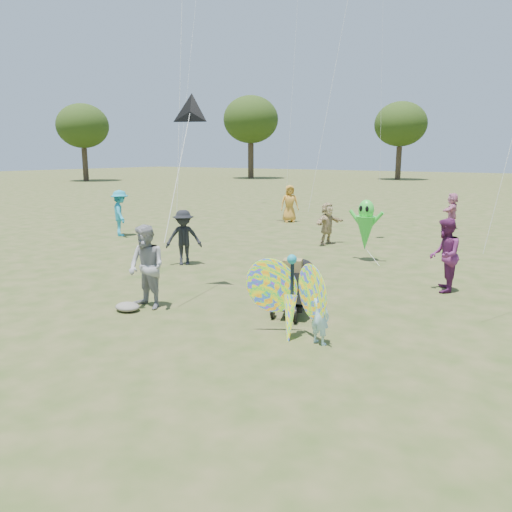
{
  "coord_description": "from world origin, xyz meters",
  "views": [
    {
      "loc": [
        4.92,
        -6.16,
        3.0
      ],
      "look_at": [
        -0.2,
        1.5,
        1.1
      ],
      "focal_mm": 35.0,
      "sensor_mm": 36.0,
      "label": 1
    }
  ],
  "objects_px": {
    "adult_man": "(147,267)",
    "crowd_i": "(120,213)",
    "crowd_e": "(445,255)",
    "crowd_j": "(452,211)",
    "child_girl": "(320,315)",
    "crowd_g": "(290,204)",
    "butterfly_kite": "(291,298)",
    "alien_kite": "(365,227)",
    "crowd_b": "(184,238)",
    "jogging_stroller": "(295,283)",
    "crowd_d": "(327,223)"
  },
  "relations": [
    {
      "from": "crowd_i",
      "to": "butterfly_kite",
      "type": "bearing_deg",
      "value": -172.36
    },
    {
      "from": "crowd_j",
      "to": "alien_kite",
      "type": "xyz_separation_m",
      "value": [
        -0.62,
        -7.71,
        0.24
      ]
    },
    {
      "from": "jogging_stroller",
      "to": "child_girl",
      "type": "bearing_deg",
      "value": -66.82
    },
    {
      "from": "alien_kite",
      "to": "crowd_j",
      "type": "bearing_deg",
      "value": 85.42
    },
    {
      "from": "crowd_e",
      "to": "crowd_i",
      "type": "bearing_deg",
      "value": -108.87
    },
    {
      "from": "crowd_i",
      "to": "jogging_stroller",
      "type": "height_order",
      "value": "crowd_i"
    },
    {
      "from": "crowd_e",
      "to": "crowd_i",
      "type": "relative_size",
      "value": 0.97
    },
    {
      "from": "adult_man",
      "to": "crowd_b",
      "type": "height_order",
      "value": "adult_man"
    },
    {
      "from": "adult_man",
      "to": "alien_kite",
      "type": "bearing_deg",
      "value": 80.02
    },
    {
      "from": "crowd_i",
      "to": "crowd_j",
      "type": "distance_m",
      "value": 12.98
    },
    {
      "from": "crowd_d",
      "to": "crowd_g",
      "type": "height_order",
      "value": "crowd_g"
    },
    {
      "from": "child_girl",
      "to": "butterfly_kite",
      "type": "bearing_deg",
      "value": 13.84
    },
    {
      "from": "adult_man",
      "to": "crowd_i",
      "type": "bearing_deg",
      "value": 147.72
    },
    {
      "from": "adult_man",
      "to": "crowd_e",
      "type": "relative_size",
      "value": 1.01
    },
    {
      "from": "adult_man",
      "to": "alien_kite",
      "type": "xyz_separation_m",
      "value": [
        1.88,
        6.58,
        0.14
      ]
    },
    {
      "from": "child_girl",
      "to": "alien_kite",
      "type": "relative_size",
      "value": 0.55
    },
    {
      "from": "child_girl",
      "to": "crowd_j",
      "type": "relative_size",
      "value": 0.66
    },
    {
      "from": "crowd_j",
      "to": "butterfly_kite",
      "type": "xyz_separation_m",
      "value": [
        0.65,
        -14.14,
        -0.05
      ]
    },
    {
      "from": "adult_man",
      "to": "jogging_stroller",
      "type": "relative_size",
      "value": 1.46
    },
    {
      "from": "crowd_d",
      "to": "adult_man",
      "type": "bearing_deg",
      "value": -164.87
    },
    {
      "from": "crowd_e",
      "to": "alien_kite",
      "type": "xyz_separation_m",
      "value": [
        -2.65,
        2.09,
        0.15
      ]
    },
    {
      "from": "crowd_d",
      "to": "jogging_stroller",
      "type": "xyz_separation_m",
      "value": [
        2.79,
        -7.17,
        -0.09
      ]
    },
    {
      "from": "crowd_e",
      "to": "alien_kite",
      "type": "bearing_deg",
      "value": -141.01
    },
    {
      "from": "child_girl",
      "to": "alien_kite",
      "type": "xyz_separation_m",
      "value": [
        -1.79,
        6.41,
        0.49
      ]
    },
    {
      "from": "crowd_g",
      "to": "butterfly_kite",
      "type": "relative_size",
      "value": 0.94
    },
    {
      "from": "jogging_stroller",
      "to": "butterfly_kite",
      "type": "height_order",
      "value": "butterfly_kite"
    },
    {
      "from": "butterfly_kite",
      "to": "crowd_e",
      "type": "bearing_deg",
      "value": 72.28
    },
    {
      "from": "crowd_b",
      "to": "alien_kite",
      "type": "relative_size",
      "value": 0.87
    },
    {
      "from": "child_girl",
      "to": "crowd_i",
      "type": "xyz_separation_m",
      "value": [
        -10.95,
        5.58,
        0.37
      ]
    },
    {
      "from": "crowd_d",
      "to": "crowd_e",
      "type": "bearing_deg",
      "value": -115.71
    },
    {
      "from": "crowd_b",
      "to": "butterfly_kite",
      "type": "xyz_separation_m",
      "value": [
        5.19,
        -3.2,
        -0.08
      ]
    },
    {
      "from": "child_girl",
      "to": "crowd_e",
      "type": "bearing_deg",
      "value": -89.05
    },
    {
      "from": "child_girl",
      "to": "crowd_e",
      "type": "xyz_separation_m",
      "value": [
        0.86,
        4.32,
        0.34
      ]
    },
    {
      "from": "crowd_g",
      "to": "jogging_stroller",
      "type": "relative_size",
      "value": 1.44
    },
    {
      "from": "butterfly_kite",
      "to": "adult_man",
      "type": "bearing_deg",
      "value": -177.26
    },
    {
      "from": "crowd_j",
      "to": "alien_kite",
      "type": "bearing_deg",
      "value": -3.87
    },
    {
      "from": "adult_man",
      "to": "crowd_j",
      "type": "height_order",
      "value": "adult_man"
    },
    {
      "from": "child_girl",
      "to": "jogging_stroller",
      "type": "xyz_separation_m",
      "value": [
        -1.05,
        1.06,
        0.14
      ]
    },
    {
      "from": "crowd_d",
      "to": "alien_kite",
      "type": "relative_size",
      "value": 0.81
    },
    {
      "from": "crowd_j",
      "to": "butterfly_kite",
      "type": "height_order",
      "value": "crowd_j"
    },
    {
      "from": "crowd_d",
      "to": "crowd_g",
      "type": "xyz_separation_m",
      "value": [
        -3.84,
        4.14,
        0.11
      ]
    },
    {
      "from": "child_girl",
      "to": "crowd_g",
      "type": "height_order",
      "value": "crowd_g"
    },
    {
      "from": "crowd_e",
      "to": "crowd_i",
      "type": "distance_m",
      "value": 11.88
    },
    {
      "from": "crowd_e",
      "to": "crowd_j",
      "type": "relative_size",
      "value": 1.12
    },
    {
      "from": "crowd_g",
      "to": "crowd_j",
      "type": "xyz_separation_m",
      "value": [
        6.51,
        1.76,
        -0.09
      ]
    },
    {
      "from": "adult_man",
      "to": "crowd_d",
      "type": "xyz_separation_m",
      "value": [
        -0.17,
        8.39,
        -0.12
      ]
    },
    {
      "from": "adult_man",
      "to": "alien_kite",
      "type": "distance_m",
      "value": 6.84
    },
    {
      "from": "crowd_i",
      "to": "adult_man",
      "type": "bearing_deg",
      "value": 177.57
    },
    {
      "from": "crowd_g",
      "to": "alien_kite",
      "type": "xyz_separation_m",
      "value": [
        5.89,
        -5.95,
        0.15
      ]
    },
    {
      "from": "adult_man",
      "to": "crowd_b",
      "type": "distance_m",
      "value": 3.92
    }
  ]
}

